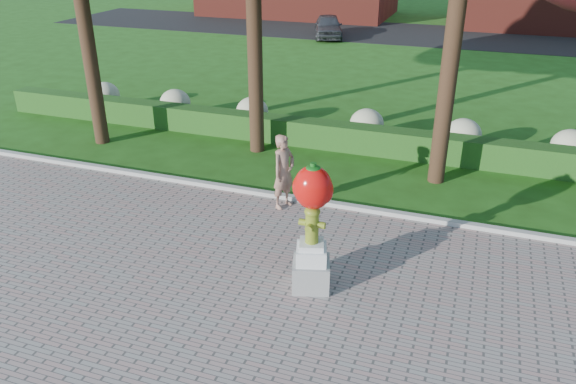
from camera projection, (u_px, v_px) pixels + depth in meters
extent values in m
plane|color=#214B12|center=(237.00, 260.00, 11.81)|extent=(100.00, 100.00, 0.00)
cube|color=#ADADA5|center=(285.00, 197.00, 14.32)|extent=(40.00, 0.18, 0.15)
cube|color=#113E14|center=(328.00, 135.00, 17.58)|extent=(24.00, 0.70, 0.80)
ellipsoid|color=beige|center=(105.00, 95.00, 21.07)|extent=(1.10, 1.10, 0.99)
ellipsoid|color=beige|center=(175.00, 103.00, 20.17)|extent=(1.10, 1.10, 0.99)
ellipsoid|color=beige|center=(252.00, 111.00, 19.27)|extent=(1.10, 1.10, 0.99)
ellipsoid|color=beige|center=(367.00, 124.00, 18.06)|extent=(1.10, 1.10, 0.99)
ellipsoid|color=beige|center=(463.00, 135.00, 17.16)|extent=(1.10, 1.10, 0.99)
ellipsoid|color=beige|center=(570.00, 146.00, 16.26)|extent=(1.10, 1.10, 0.99)
cube|color=black|center=(418.00, 34.00, 35.59)|extent=(50.00, 8.00, 0.02)
cylinder|color=black|center=(87.00, 36.00, 16.70)|extent=(0.44, 0.44, 6.72)
cylinder|color=black|center=(255.00, 50.00, 16.17)|extent=(0.44, 0.44, 6.16)
cylinder|color=black|center=(452.00, 47.00, 13.85)|extent=(0.44, 0.44, 7.28)
cube|color=gray|center=(311.00, 274.00, 10.77)|extent=(0.87, 0.87, 0.57)
cube|color=silver|center=(311.00, 254.00, 10.58)|extent=(0.70, 0.70, 0.32)
cube|color=silver|center=(312.00, 244.00, 10.48)|extent=(0.56, 0.56, 0.11)
cylinder|color=olive|center=(312.00, 227.00, 10.32)|extent=(0.25, 0.25, 0.63)
ellipsoid|color=olive|center=(312.00, 212.00, 10.18)|extent=(0.29, 0.29, 0.21)
cylinder|color=olive|center=(303.00, 222.00, 10.35)|extent=(0.14, 0.12, 0.12)
cylinder|color=olive|center=(322.00, 225.00, 10.24)|extent=(0.14, 0.12, 0.12)
cylinder|color=olive|center=(309.00, 228.00, 10.15)|extent=(0.14, 0.14, 0.14)
cylinder|color=olive|center=(312.00, 207.00, 10.14)|extent=(0.09, 0.09, 0.06)
ellipsoid|color=red|center=(313.00, 187.00, 9.97)|extent=(0.71, 0.63, 0.82)
ellipsoid|color=red|center=(302.00, 187.00, 10.04)|extent=(0.35, 0.35, 0.52)
ellipsoid|color=red|center=(324.00, 190.00, 9.92)|extent=(0.35, 0.35, 0.52)
cylinder|color=#135514|center=(313.00, 166.00, 9.80)|extent=(0.11, 0.11, 0.14)
ellipsoid|color=#135514|center=(313.00, 168.00, 9.81)|extent=(0.27, 0.27, 0.09)
imported|color=#9F6F5A|center=(284.00, 172.00, 13.56)|extent=(0.67, 0.80, 1.86)
imported|color=#383A3F|center=(328.00, 26.00, 34.27)|extent=(2.74, 4.27, 1.35)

